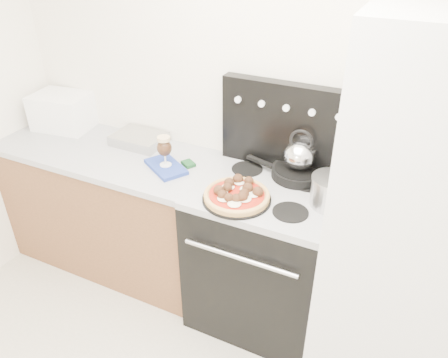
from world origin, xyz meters
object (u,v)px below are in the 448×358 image
Objects in this scene: base_cabinet at (115,210)px; stove_body at (263,257)px; oven_mitt at (166,167)px; fridge at (406,222)px; skillet at (298,172)px; tea_kettle at (300,153)px; stock_pot at (332,192)px; toaster_oven at (63,111)px; pizza at (237,194)px; beer_glass at (165,151)px; pizza_pan at (237,199)px.

base_cabinet is 1.65× the size of stove_body.
stove_body is 3.20× the size of oven_mitt.
oven_mitt is (-1.33, 0.01, -0.04)m from fridge.
tea_kettle is at bearing 0.00° from skillet.
stove_body is at bearing -179.79° from stock_pot.
pizza is (1.47, -0.34, -0.06)m from toaster_oven.
stock_pot reaches higher than pizza.
fridge is at bearing -0.35° from oven_mitt.
fridge is at bearing -2.80° from tea_kettle.
toaster_oven is 1.93× the size of tea_kettle.
stove_body is 1.69m from toaster_oven.
fridge is 1.33m from beer_glass.
fridge is 6.44× the size of skillet.
base_cabinet is at bearing 169.34° from pizza_pan.
beer_glass reaches higher than pizza_pan.
pizza is (0.52, -0.15, -0.06)m from beer_glass.
base_cabinet is 7.40× the size of tea_kettle.
stove_body reaches higher than base_cabinet.
skillet is (1.21, 0.17, 0.52)m from base_cabinet.
fridge is 5.02× the size of toaster_oven.
pizza is (0.00, 0.00, 0.03)m from pizza_pan.
fridge is (0.70, -0.03, 0.51)m from stove_body.
pizza_pan is at bearing -21.07° from toaster_oven.
tea_kettle is at bearing 61.78° from stove_body.
pizza_pan reaches higher than oven_mitt.
pizza_pan is 0.42m from skillet.
oven_mitt is at bearing -19.61° from toaster_oven.
pizza_pan is at bearing -170.25° from fridge.
toaster_oven is at bearing -179.31° from skillet.
toaster_oven is 0.97m from beer_glass.
skillet reaches higher than pizza_pan.
beer_glass is at bearing -5.00° from base_cabinet.
beer_glass is 0.95× the size of tea_kettle.
base_cabinet is 0.76× the size of fridge.
stock_pot is (0.23, -0.20, 0.05)m from skillet.
tea_kettle is at bearing 16.36° from oven_mitt.
tea_kettle is at bearing 159.39° from fridge.
base_cabinet is 3.83× the size of toaster_oven.
beer_glass is (0.00, 0.00, 0.10)m from oven_mitt.
stove_body is 0.78m from oven_mitt.
pizza is at bearing -10.66° from base_cabinet.
oven_mitt is (0.95, -0.19, -0.11)m from toaster_oven.
fridge is at bearing -4.15° from stock_pot.
beer_glass is (0.48, -0.04, 0.59)m from base_cabinet.
stock_pot is at bearing 1.07° from beer_glass.
skillet reaches higher than stove_body.
beer_glass is 0.55m from pizza.
pizza reaches higher than pizza_pan.
tea_kettle is (0.11, 0.20, 0.63)m from stove_body.
beer_glass reaches higher than stock_pot.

